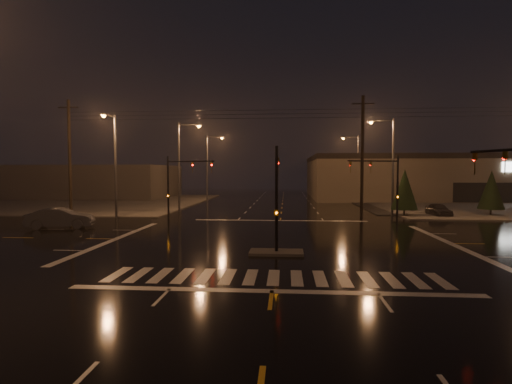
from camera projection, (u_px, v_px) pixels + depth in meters
The scene contains 23 objects.
ground at pixel (278, 241), 26.25m from camera, with size 140.00×140.00×0.00m, color black.
sidewalk_ne at pixel (505, 205), 53.86m from camera, with size 36.00×36.00×0.12m, color #43413C.
sidewalk_nw at pixel (77, 202), 58.38m from camera, with size 36.00×36.00×0.12m, color #43413C.
median_island at pixel (276, 252), 22.26m from camera, with size 3.00×1.60×0.15m, color #43413C.
crosswalk at pixel (274, 277), 17.29m from camera, with size 15.00×2.60×0.01m, color beige.
stop_bar_near at pixel (272, 291), 15.30m from camera, with size 16.00×0.50×0.01m, color beige.
stop_bar_far at pixel (280, 220), 37.20m from camera, with size 16.00×0.50×0.01m, color beige.
retail_building at pixel (485, 176), 69.20m from camera, with size 60.20×28.30×7.20m.
commercial_block at pixel (85, 181), 70.57m from camera, with size 30.00×18.00×5.60m, color #45403D.
signal_mast_median at pixel (277, 186), 23.00m from camera, with size 0.25×4.59×6.00m.
signal_mast_ne at pixel (387, 180), 35.43m from camera, with size 4.84×1.86×6.00m.
signal_mast_nw at pixel (178, 180), 36.86m from camera, with size 4.84×1.86×6.00m.
streetlight_1 at pixel (182, 160), 44.71m from camera, with size 2.77×0.32×10.00m.
streetlight_2 at pixel (209, 163), 60.65m from camera, with size 2.77×0.32×10.00m.
streetlight_3 at pixel (390, 160), 41.04m from camera, with size 2.77×0.32×10.00m.
streetlight_4 at pixel (356, 163), 60.95m from camera, with size 2.77×0.32×10.00m.
streetlight_5 at pixel (114, 159), 38.29m from camera, with size 0.32×2.77×10.00m.
utility_pole_0 at pixel (70, 157), 41.53m from camera, with size 2.20×0.32×12.00m.
utility_pole_1 at pixel (362, 156), 39.27m from camera, with size 2.20×0.32×12.00m.
conifer_0 at pixel (405, 189), 40.74m from camera, with size 2.62×2.62×4.80m.
conifer_1 at pixel (491, 190), 41.14m from camera, with size 2.55×2.55×4.69m.
car_parked at pixel (439, 210), 40.99m from camera, with size 1.54×3.83×1.30m, color black.
car_crossing at pixel (60, 218), 32.13m from camera, with size 1.77×5.06×1.67m, color #515358.
Camera 1 is at (0.53, -26.08, 4.61)m, focal length 28.00 mm.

